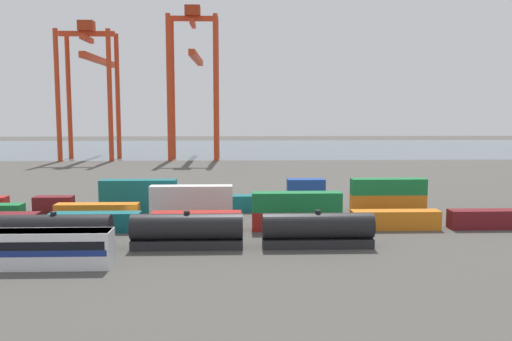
{
  "coord_description": "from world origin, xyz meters",
  "views": [
    {
      "loc": [
        14.87,
        -76.82,
        16.39
      ],
      "look_at": [
        17.98,
        11.45,
        6.29
      ],
      "focal_mm": 37.75,
      "sensor_mm": 36.0,
      "label": 1
    }
  ],
  "objects_px": {
    "shipping_container_3": "(95,222)",
    "shipping_container_10": "(2,213)",
    "shipping_container_11": "(97,212)",
    "shipping_container_18": "(223,203)",
    "shipping_container_8": "(493,219)",
    "gantry_crane_central": "(194,69)",
    "shipping_container_19": "(306,203)",
    "freight_tank_row": "(187,231)",
    "gantry_crane_west": "(91,75)",
    "shipping_container_15": "(54,204)"
  },
  "relations": [
    {
      "from": "freight_tank_row",
      "to": "shipping_container_15",
      "type": "xyz_separation_m",
      "value": [
        -23.27,
        23.01,
        -0.84
      ]
    },
    {
      "from": "shipping_container_11",
      "to": "freight_tank_row",
      "type": "bearing_deg",
      "value": -47.75
    },
    {
      "from": "shipping_container_11",
      "to": "shipping_container_18",
      "type": "relative_size",
      "value": 1.0
    },
    {
      "from": "shipping_container_10",
      "to": "shipping_container_11",
      "type": "relative_size",
      "value": 0.5
    },
    {
      "from": "shipping_container_15",
      "to": "shipping_container_19",
      "type": "bearing_deg",
      "value": 0.0
    },
    {
      "from": "shipping_container_11",
      "to": "gantry_crane_central",
      "type": "bearing_deg",
      "value": 86.26
    },
    {
      "from": "shipping_container_8",
      "to": "gantry_crane_central",
      "type": "relative_size",
      "value": 0.25
    },
    {
      "from": "shipping_container_10",
      "to": "gantry_crane_west",
      "type": "bearing_deg",
      "value": 97.44
    },
    {
      "from": "shipping_container_15",
      "to": "shipping_container_19",
      "type": "relative_size",
      "value": 1.0
    },
    {
      "from": "shipping_container_3",
      "to": "shipping_container_11",
      "type": "relative_size",
      "value": 1.0
    },
    {
      "from": "shipping_container_3",
      "to": "shipping_container_15",
      "type": "xyz_separation_m",
      "value": [
        -10.13,
        13.77,
        0.0
      ]
    },
    {
      "from": "shipping_container_8",
      "to": "shipping_container_11",
      "type": "bearing_deg",
      "value": 172.97
    },
    {
      "from": "freight_tank_row",
      "to": "gantry_crane_west",
      "type": "bearing_deg",
      "value": 109.55
    },
    {
      "from": "shipping_container_8",
      "to": "shipping_container_15",
      "type": "xyz_separation_m",
      "value": [
        -64.43,
        13.77,
        0.0
      ]
    },
    {
      "from": "shipping_container_8",
      "to": "gantry_crane_central",
      "type": "xyz_separation_m",
      "value": [
        -49.21,
        107.86,
        28.06
      ]
    },
    {
      "from": "shipping_container_10",
      "to": "gantry_crane_central",
      "type": "relative_size",
      "value": 0.12
    },
    {
      "from": "shipping_container_10",
      "to": "shipping_container_11",
      "type": "xyz_separation_m",
      "value": [
        13.82,
        0.0,
        0.0
      ]
    },
    {
      "from": "freight_tank_row",
      "to": "gantry_crane_central",
      "type": "bearing_deg",
      "value": 93.93
    },
    {
      "from": "freight_tank_row",
      "to": "shipping_container_10",
      "type": "relative_size",
      "value": 7.31
    },
    {
      "from": "shipping_container_11",
      "to": "shipping_container_18",
      "type": "bearing_deg",
      "value": 20.67
    },
    {
      "from": "freight_tank_row",
      "to": "shipping_container_8",
      "type": "height_order",
      "value": "freight_tank_row"
    },
    {
      "from": "shipping_container_15",
      "to": "gantry_crane_central",
      "type": "height_order",
      "value": "gantry_crane_central"
    },
    {
      "from": "freight_tank_row",
      "to": "gantry_crane_west",
      "type": "distance_m",
      "value": 127.09
    },
    {
      "from": "freight_tank_row",
      "to": "shipping_container_11",
      "type": "bearing_deg",
      "value": 132.25
    },
    {
      "from": "shipping_container_3",
      "to": "shipping_container_8",
      "type": "bearing_deg",
      "value": 0.0
    },
    {
      "from": "shipping_container_8",
      "to": "shipping_container_15",
      "type": "relative_size",
      "value": 2.0
    },
    {
      "from": "shipping_container_3",
      "to": "shipping_container_19",
      "type": "bearing_deg",
      "value": 24.53
    },
    {
      "from": "shipping_container_19",
      "to": "gantry_crane_central",
      "type": "distance_m",
      "value": 101.34
    },
    {
      "from": "shipping_container_10",
      "to": "shipping_container_19",
      "type": "xyz_separation_m",
      "value": [
        45.49,
        6.88,
        0.0
      ]
    },
    {
      "from": "shipping_container_19",
      "to": "gantry_crane_west",
      "type": "relative_size",
      "value": 0.14
    },
    {
      "from": "shipping_container_3",
      "to": "shipping_container_10",
      "type": "xyz_separation_m",
      "value": [
        -15.33,
        6.88,
        0.0
      ]
    },
    {
      "from": "shipping_container_19",
      "to": "gantry_crane_west",
      "type": "distance_m",
      "value": 114.16
    },
    {
      "from": "shipping_container_15",
      "to": "shipping_container_19",
      "type": "xyz_separation_m",
      "value": [
        40.29,
        0.0,
        0.0
      ]
    },
    {
      "from": "shipping_container_8",
      "to": "shipping_container_19",
      "type": "bearing_deg",
      "value": 150.31
    },
    {
      "from": "shipping_container_8",
      "to": "shipping_container_10",
      "type": "bearing_deg",
      "value": 174.35
    },
    {
      "from": "shipping_container_8",
      "to": "shipping_container_10",
      "type": "xyz_separation_m",
      "value": [
        -69.63,
        6.88,
        0.0
      ]
    },
    {
      "from": "shipping_container_3",
      "to": "shipping_container_8",
      "type": "distance_m",
      "value": 54.3
    },
    {
      "from": "gantry_crane_central",
      "to": "shipping_container_3",
      "type": "bearing_deg",
      "value": -92.7
    },
    {
      "from": "shipping_container_18",
      "to": "shipping_container_8",
      "type": "bearing_deg",
      "value": -20.12
    },
    {
      "from": "shipping_container_15",
      "to": "shipping_container_18",
      "type": "xyz_separation_m",
      "value": [
        26.86,
        0.0,
        0.0
      ]
    },
    {
      "from": "shipping_container_11",
      "to": "gantry_crane_west",
      "type": "distance_m",
      "value": 108.0
    },
    {
      "from": "freight_tank_row",
      "to": "shipping_container_3",
      "type": "bearing_deg",
      "value": 144.88
    },
    {
      "from": "shipping_container_8",
      "to": "shipping_container_11",
      "type": "relative_size",
      "value": 1.0
    },
    {
      "from": "gantry_crane_west",
      "to": "shipping_container_18",
      "type": "bearing_deg",
      "value": -64.37
    },
    {
      "from": "freight_tank_row",
      "to": "shipping_container_3",
      "type": "height_order",
      "value": "freight_tank_row"
    },
    {
      "from": "shipping_container_8",
      "to": "shipping_container_19",
      "type": "relative_size",
      "value": 2.0
    },
    {
      "from": "freight_tank_row",
      "to": "shipping_container_15",
      "type": "height_order",
      "value": "freight_tank_row"
    },
    {
      "from": "shipping_container_11",
      "to": "shipping_container_15",
      "type": "bearing_deg",
      "value": 141.4
    },
    {
      "from": "shipping_container_8",
      "to": "freight_tank_row",
      "type": "bearing_deg",
      "value": -167.34
    },
    {
      "from": "shipping_container_10",
      "to": "shipping_container_11",
      "type": "height_order",
      "value": "same"
    }
  ]
}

